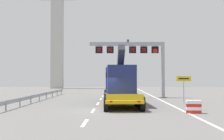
{
  "coord_description": "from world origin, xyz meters",
  "views": [
    {
      "loc": [
        1.09,
        -21.13,
        2.45
      ],
      "look_at": [
        0.76,
        9.12,
        3.35
      ],
      "focal_mm": 44.34,
      "sensor_mm": 36.0,
      "label": 1
    }
  ],
  "objects_px": {
    "overhead_lane_gantry": "(137,53)",
    "bridge_pylon_distant": "(57,13)",
    "heavy_haul_truck_yellow": "(119,83)",
    "exit_sign_yellow": "(184,83)",
    "crash_barrier_striped": "(194,107)"
  },
  "relations": [
    {
      "from": "overhead_lane_gantry",
      "to": "crash_barrier_striped",
      "type": "distance_m",
      "value": 16.7
    },
    {
      "from": "overhead_lane_gantry",
      "to": "heavy_haul_truck_yellow",
      "type": "relative_size",
      "value": 0.69
    },
    {
      "from": "bridge_pylon_distant",
      "to": "overhead_lane_gantry",
      "type": "bearing_deg",
      "value": -61.76
    },
    {
      "from": "overhead_lane_gantry",
      "to": "bridge_pylon_distant",
      "type": "relative_size",
      "value": 0.27
    },
    {
      "from": "overhead_lane_gantry",
      "to": "bridge_pylon_distant",
      "type": "height_order",
      "value": "bridge_pylon_distant"
    },
    {
      "from": "exit_sign_yellow",
      "to": "bridge_pylon_distant",
      "type": "xyz_separation_m",
      "value": [
        -20.89,
        38.48,
        16.36
      ]
    },
    {
      "from": "exit_sign_yellow",
      "to": "crash_barrier_striped",
      "type": "xyz_separation_m",
      "value": [
        -1.42,
        -8.46,
        -1.56
      ]
    },
    {
      "from": "bridge_pylon_distant",
      "to": "exit_sign_yellow",
      "type": "bearing_deg",
      "value": -61.5
    },
    {
      "from": "crash_barrier_striped",
      "to": "bridge_pylon_distant",
      "type": "xyz_separation_m",
      "value": [
        -19.47,
        46.93,
        17.92
      ]
    },
    {
      "from": "heavy_haul_truck_yellow",
      "to": "overhead_lane_gantry",
      "type": "bearing_deg",
      "value": 71.51
    },
    {
      "from": "overhead_lane_gantry",
      "to": "exit_sign_yellow",
      "type": "bearing_deg",
      "value": -60.37
    },
    {
      "from": "crash_barrier_striped",
      "to": "bridge_pylon_distant",
      "type": "height_order",
      "value": "bridge_pylon_distant"
    },
    {
      "from": "heavy_haul_truck_yellow",
      "to": "exit_sign_yellow",
      "type": "distance_m",
      "value": 6.54
    },
    {
      "from": "heavy_haul_truck_yellow",
      "to": "bridge_pylon_distant",
      "type": "height_order",
      "value": "bridge_pylon_distant"
    },
    {
      "from": "crash_barrier_striped",
      "to": "bridge_pylon_distant",
      "type": "distance_m",
      "value": 53.88
    }
  ]
}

